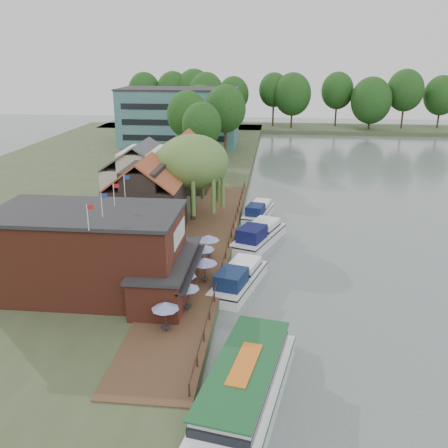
{
  "coord_description": "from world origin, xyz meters",
  "views": [
    {
      "loc": [
        -0.63,
        -38.3,
        20.45
      ],
      "look_at": [
        -6.0,
        12.0,
        3.0
      ],
      "focal_mm": 40.0,
      "sensor_mm": 36.0,
      "label": 1
    }
  ],
  "objects_px": {
    "umbrella_5": "(208,246)",
    "cottage_a": "(146,196)",
    "umbrella_4": "(202,256)",
    "tour_boat": "(241,394)",
    "pub": "(112,253)",
    "umbrella_0": "(166,317)",
    "umbrella_1": "(187,296)",
    "swan": "(204,402)",
    "cottage_c": "(185,161)",
    "umbrella_2": "(185,283)",
    "hotel_block": "(179,117)",
    "cottage_b": "(143,175)",
    "cruiser_2": "(259,210)",
    "cruiser_0": "(239,276)",
    "cruiser_1": "(259,233)",
    "umbrella_3": "(205,270)",
    "willow": "(193,178)"
  },
  "relations": [
    {
      "from": "umbrella_0",
      "to": "cruiser_1",
      "type": "bearing_deg",
      "value": 74.31
    },
    {
      "from": "pub",
      "to": "cottage_a",
      "type": "height_order",
      "value": "cottage_a"
    },
    {
      "from": "cottage_c",
      "to": "cruiser_1",
      "type": "distance_m",
      "value": 22.48
    },
    {
      "from": "hotel_block",
      "to": "tour_boat",
      "type": "distance_m",
      "value": 86.64
    },
    {
      "from": "hotel_block",
      "to": "tour_boat",
      "type": "relative_size",
      "value": 1.69
    },
    {
      "from": "cottage_a",
      "to": "tour_boat",
      "type": "distance_m",
      "value": 31.14
    },
    {
      "from": "umbrella_1",
      "to": "pub",
      "type": "bearing_deg",
      "value": 158.88
    },
    {
      "from": "cottage_c",
      "to": "cruiser_0",
      "type": "relative_size",
      "value": 0.84
    },
    {
      "from": "pub",
      "to": "umbrella_0",
      "type": "height_order",
      "value": "pub"
    },
    {
      "from": "umbrella_4",
      "to": "tour_boat",
      "type": "distance_m",
      "value": 19.52
    },
    {
      "from": "umbrella_1",
      "to": "swan",
      "type": "height_order",
      "value": "umbrella_1"
    },
    {
      "from": "umbrella_1",
      "to": "umbrella_5",
      "type": "relative_size",
      "value": 1.0
    },
    {
      "from": "umbrella_1",
      "to": "swan",
      "type": "xyz_separation_m",
      "value": [
        2.74,
        -9.76,
        -2.07
      ]
    },
    {
      "from": "cruiser_2",
      "to": "cottage_b",
      "type": "bearing_deg",
      "value": -169.12
    },
    {
      "from": "hotel_block",
      "to": "umbrella_4",
      "type": "height_order",
      "value": "hotel_block"
    },
    {
      "from": "umbrella_5",
      "to": "swan",
      "type": "relative_size",
      "value": 5.4
    },
    {
      "from": "umbrella_0",
      "to": "cruiser_2",
      "type": "distance_m",
      "value": 31.16
    },
    {
      "from": "umbrella_5",
      "to": "cottage_a",
      "type": "bearing_deg",
      "value": 139.44
    },
    {
      "from": "willow",
      "to": "pub",
      "type": "bearing_deg",
      "value": -99.93
    },
    {
      "from": "tour_boat",
      "to": "swan",
      "type": "bearing_deg",
      "value": 171.32
    },
    {
      "from": "cottage_b",
      "to": "tour_boat",
      "type": "distance_m",
      "value": 41.46
    },
    {
      "from": "cruiser_0",
      "to": "cottage_c",
      "type": "bearing_deg",
      "value": 123.85
    },
    {
      "from": "umbrella_1",
      "to": "umbrella_3",
      "type": "distance_m",
      "value": 5.12
    },
    {
      "from": "pub",
      "to": "hotel_block",
      "type": "height_order",
      "value": "hotel_block"
    },
    {
      "from": "willow",
      "to": "umbrella_5",
      "type": "relative_size",
      "value": 4.39
    },
    {
      "from": "hotel_block",
      "to": "cottage_b",
      "type": "bearing_deg",
      "value": -85.03
    },
    {
      "from": "cottage_c",
      "to": "cruiser_0",
      "type": "distance_m",
      "value": 32.1
    },
    {
      "from": "umbrella_1",
      "to": "umbrella_3",
      "type": "height_order",
      "value": "same"
    },
    {
      "from": "umbrella_1",
      "to": "umbrella_3",
      "type": "xyz_separation_m",
      "value": [
        0.66,
        5.07,
        0.0
      ]
    },
    {
      "from": "hotel_block",
      "to": "umbrella_2",
      "type": "bearing_deg",
      "value": -78.77
    },
    {
      "from": "cruiser_2",
      "to": "cottage_a",
      "type": "bearing_deg",
      "value": -129.68
    },
    {
      "from": "cottage_c",
      "to": "cruiser_2",
      "type": "bearing_deg",
      "value": -39.51
    },
    {
      "from": "tour_boat",
      "to": "cruiser_2",
      "type": "bearing_deg",
      "value": 101.27
    },
    {
      "from": "swan",
      "to": "pub",
      "type": "bearing_deg",
      "value": 127.53
    },
    {
      "from": "umbrella_4",
      "to": "cruiser_1",
      "type": "bearing_deg",
      "value": 62.5
    },
    {
      "from": "cottage_c",
      "to": "umbrella_4",
      "type": "bearing_deg",
      "value": -76.62
    },
    {
      "from": "umbrella_1",
      "to": "cruiser_1",
      "type": "height_order",
      "value": "umbrella_1"
    },
    {
      "from": "umbrella_5",
      "to": "cottage_c",
      "type": "bearing_deg",
      "value": 105.09
    },
    {
      "from": "pub",
      "to": "tour_boat",
      "type": "xyz_separation_m",
      "value": [
        11.79,
        -13.16,
        -3.01
      ]
    },
    {
      "from": "pub",
      "to": "willow",
      "type": "xyz_separation_m",
      "value": [
        3.5,
        20.0,
        1.56
      ]
    },
    {
      "from": "cruiser_0",
      "to": "tour_boat",
      "type": "bearing_deg",
      "value": -70.04
    },
    {
      "from": "pub",
      "to": "swan",
      "type": "xyz_separation_m",
      "value": [
        9.5,
        -12.37,
        -4.43
      ]
    },
    {
      "from": "umbrella_2",
      "to": "tour_boat",
      "type": "xyz_separation_m",
      "value": [
        5.63,
        -12.84,
        -0.65
      ]
    },
    {
      "from": "willow",
      "to": "cruiser_0",
      "type": "height_order",
      "value": "willow"
    },
    {
      "from": "cottage_c",
      "to": "umbrella_2",
      "type": "height_order",
      "value": "cottage_c"
    },
    {
      "from": "cottage_b",
      "to": "umbrella_1",
      "type": "bearing_deg",
      "value": -68.71
    },
    {
      "from": "hotel_block",
      "to": "umbrella_5",
      "type": "height_order",
      "value": "hotel_block"
    },
    {
      "from": "cottage_a",
      "to": "cruiser_1",
      "type": "distance_m",
      "value": 13.29
    },
    {
      "from": "cottage_a",
      "to": "willow",
      "type": "relative_size",
      "value": 0.82
    },
    {
      "from": "cruiser_0",
      "to": "swan",
      "type": "distance_m",
      "value": 16.29
    }
  ]
}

